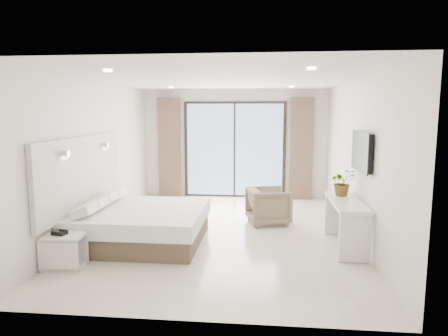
{
  "coord_description": "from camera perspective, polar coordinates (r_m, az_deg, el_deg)",
  "views": [
    {
      "loc": [
        0.73,
        -6.92,
        2.16
      ],
      "look_at": [
        -0.0,
        0.4,
        1.11
      ],
      "focal_mm": 32.0,
      "sensor_mm": 36.0,
      "label": 1
    }
  ],
  "objects": [
    {
      "name": "phone",
      "position": [
        6.02,
        -22.44,
        -8.53
      ],
      "size": [
        0.21,
        0.18,
        0.06
      ],
      "primitive_type": "cube",
      "rotation": [
        0.0,
        0.0,
        -0.25
      ],
      "color": "black",
      "rests_on": "nightstand"
    },
    {
      "name": "armchair",
      "position": [
        7.8,
        6.37,
        -5.13
      ],
      "size": [
        0.87,
        0.9,
        0.77
      ],
      "primitive_type": "imported",
      "rotation": [
        0.0,
        0.0,
        1.84
      ],
      "color": "#90735E",
      "rests_on": "ground"
    },
    {
      "name": "nightstand",
      "position": [
        6.08,
        -21.79,
        -10.96
      ],
      "size": [
        0.54,
        0.46,
        0.47
      ],
      "rotation": [
        0.0,
        0.0,
        0.07
      ],
      "color": "silver",
      "rests_on": "ground"
    },
    {
      "name": "plant",
      "position": [
        6.92,
        16.55,
        -2.36
      ],
      "size": [
        0.52,
        0.55,
        0.35
      ],
      "primitive_type": "imported",
      "rotation": [
        0.0,
        0.0,
        0.3
      ],
      "color": "#33662D",
      "rests_on": "console_desk"
    },
    {
      "name": "ground",
      "position": [
        7.29,
        -0.29,
        -9.16
      ],
      "size": [
        6.2,
        6.2,
        0.0
      ],
      "primitive_type": "plane",
      "color": "beige",
      "rests_on": "ground"
    },
    {
      "name": "room_shell",
      "position": [
        7.67,
        -1.26,
        3.75
      ],
      "size": [
        4.62,
        6.22,
        2.72
      ],
      "color": "silver",
      "rests_on": "ground"
    },
    {
      "name": "console_desk",
      "position": [
        6.65,
        17.02,
        -6.25
      ],
      "size": [
        0.46,
        1.47,
        0.77
      ],
      "color": "silver",
      "rests_on": "ground"
    },
    {
      "name": "bed",
      "position": [
        6.84,
        -11.8,
        -7.87
      ],
      "size": [
        2.04,
        1.94,
        0.71
      ],
      "color": "brown",
      "rests_on": "ground"
    }
  ]
}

